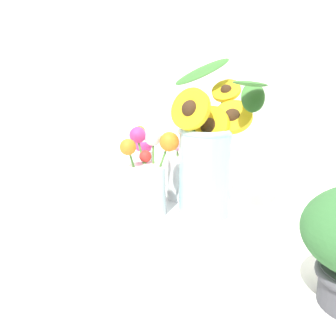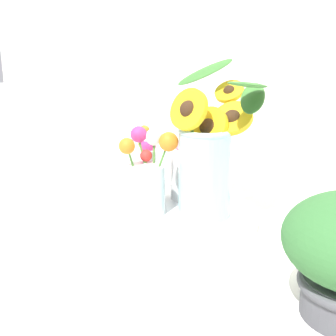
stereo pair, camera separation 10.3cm
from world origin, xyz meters
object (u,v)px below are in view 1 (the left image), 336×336
Objects in this scene: vase_bulb_right at (145,173)px; serving_tray at (168,216)px; mason_jar_sunflowers at (208,157)px; vase_small_center at (147,178)px; vase_small_back at (181,171)px.

serving_tray is at bearing -20.41° from vase_bulb_right.
serving_tray is 0.17m from mason_jar_sunflowers.
mason_jar_sunflowers is 0.14m from vase_small_center.
vase_bulb_right is at bearing 159.59° from serving_tray.
vase_small_center is (-0.03, -0.04, 0.09)m from serving_tray.
vase_small_center is 1.07× the size of vase_small_back.
vase_small_back reaches higher than serving_tray.
mason_jar_sunflowers reaches higher than vase_small_center.
vase_bulb_right is (-0.17, -0.01, -0.07)m from mason_jar_sunflowers.
vase_small_center is at bearing -46.98° from vase_bulb_right.
vase_small_back is at bearing 37.08° from vase_bulb_right.
vase_small_center is 0.13m from vase_small_back.
vase_small_center is at bearing -91.27° from vase_small_back.
mason_jar_sunflowers reaches higher than serving_tray.
vase_small_center is 0.10m from vase_bulb_right.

